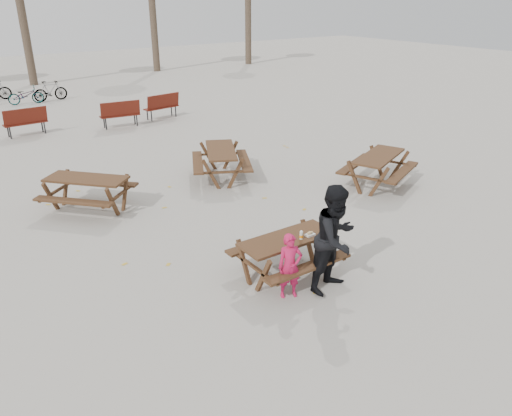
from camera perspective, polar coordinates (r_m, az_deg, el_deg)
ground at (r=9.39m, az=3.52°, el=-7.61°), size 80.00×80.00×0.00m
main_picnic_table at (r=9.10m, az=3.61°, el=-4.45°), size 1.80×1.45×0.78m
food_tray at (r=9.11m, az=6.20°, el=-3.06°), size 0.18×0.11×0.03m
bread_roll at (r=9.09m, az=6.21°, el=-2.82°), size 0.14×0.06×0.05m
soda_bottle at (r=8.95m, az=5.20°, el=-3.15°), size 0.07×0.07×0.17m
child at (r=8.50m, az=3.89°, el=-6.64°), size 0.50×0.42×1.17m
adult at (r=8.64m, az=9.11°, el=-3.48°), size 1.08×0.93×1.94m
picnic_table_east at (r=13.85m, az=13.74°, el=4.20°), size 2.45×2.24×0.85m
picnic_table_north at (r=12.56m, az=-18.63°, el=1.53°), size 2.42×2.44×0.82m
picnic_table_far at (r=14.04m, az=-3.99°, el=5.06°), size 2.30×2.47×0.85m
park_bench_row at (r=19.99m, az=-21.63°, el=9.34°), size 11.07×1.37×1.03m
fallen_leaves at (r=11.45m, az=-2.23°, el=-1.55°), size 11.00×11.00×0.01m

